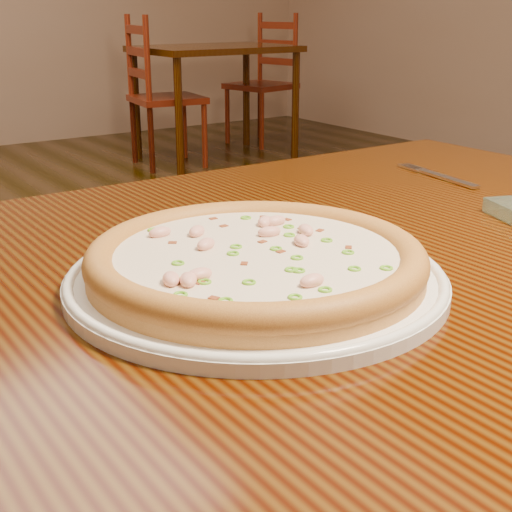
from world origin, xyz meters
TOP-DOWN VIEW (x-y plane):
  - hero_table at (-0.20, -0.45)m, footprint 1.20×0.80m
  - plate at (-0.32, -0.50)m, footprint 0.35×0.35m
  - pizza at (-0.32, -0.50)m, footprint 0.32×0.32m
  - fork at (0.16, -0.29)m, footprint 0.04×0.18m
  - bg_table_right at (1.88, 3.17)m, footprint 1.00×0.70m
  - chair_c at (1.45, 3.16)m, footprint 0.47×0.47m
  - chair_d at (2.52, 3.48)m, footprint 0.50×0.50m

SIDE VIEW (x-z plane):
  - chair_c at x=1.45m, z-range -0.04..0.91m
  - chair_d at x=2.52m, z-range -0.04..0.91m
  - hero_table at x=-0.20m, z-range 0.28..1.03m
  - bg_table_right at x=1.88m, z-range 0.28..1.03m
  - fork at x=0.16m, z-range 0.75..0.75m
  - plate at x=-0.32m, z-range 0.75..0.77m
  - pizza at x=-0.32m, z-range 0.76..0.79m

